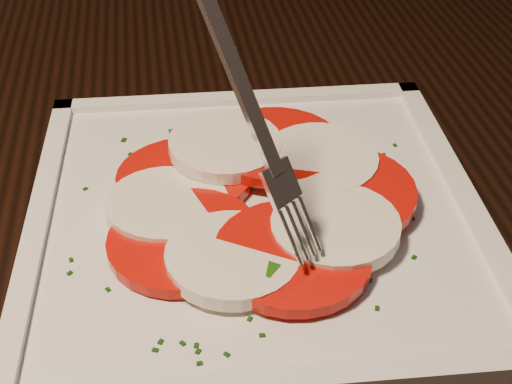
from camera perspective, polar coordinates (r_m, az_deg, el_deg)
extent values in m
cube|color=black|center=(0.58, -7.89, 0.51)|extent=(1.20, 0.80, 0.04)
cylinder|color=black|center=(1.21, 19.48, -1.76)|extent=(0.06, 0.06, 0.71)
cube|color=black|center=(1.26, -11.47, 6.76)|extent=(0.47, 0.47, 0.04)
cylinder|color=black|center=(1.26, -17.27, -8.29)|extent=(0.04, 0.04, 0.41)
cylinder|color=black|center=(1.28, -1.13, -5.46)|extent=(0.04, 0.04, 0.41)
cylinder|color=black|center=(1.54, -17.76, 1.07)|extent=(0.04, 0.04, 0.41)
cylinder|color=black|center=(1.56, -4.59, 3.29)|extent=(0.04, 0.04, 0.41)
cube|color=white|center=(0.50, 0.00, -2.03)|extent=(0.33, 0.33, 0.01)
cylinder|color=red|center=(0.52, -5.69, 1.21)|extent=(0.10, 0.10, 0.01)
cylinder|color=white|center=(0.49, -7.09, -1.12)|extent=(0.09, 0.09, 0.02)
cylinder|color=red|center=(0.47, -5.78, -3.79)|extent=(0.10, 0.10, 0.01)
cylinder|color=white|center=(0.45, -1.89, -5.29)|extent=(0.09, 0.09, 0.01)
cylinder|color=red|center=(0.45, 2.94, -5.04)|extent=(0.10, 0.10, 0.01)
cylinder|color=white|center=(0.47, 6.37, -2.80)|extent=(0.09, 0.09, 0.01)
cylinder|color=red|center=(0.50, 7.04, -0.04)|extent=(0.10, 0.10, 0.01)
cylinder|color=white|center=(0.52, 5.14, 2.49)|extent=(0.09, 0.09, 0.01)
cylinder|color=red|center=(0.54, 1.57, 3.74)|extent=(0.10, 0.10, 0.01)
cylinder|color=white|center=(0.53, -2.47, 3.78)|extent=(0.09, 0.09, 0.01)
cube|color=#1D510D|center=(0.46, -5.19, -3.43)|extent=(0.03, 0.03, 0.00)
cube|color=#1D510D|center=(0.54, -5.93, 3.57)|extent=(0.02, 0.05, 0.01)
cube|color=#1D510D|center=(0.51, 6.78, 1.27)|extent=(0.05, 0.03, 0.00)
cube|color=#1D510D|center=(0.54, 2.63, 3.85)|extent=(0.05, 0.03, 0.00)
cube|color=#1D510D|center=(0.44, -1.07, -5.54)|extent=(0.04, 0.04, 0.01)
cube|color=#1D510D|center=(0.47, 3.50, -2.92)|extent=(0.03, 0.03, 0.00)
cube|color=#10380A|center=(0.58, 6.10, 4.70)|extent=(0.00, 0.00, 0.00)
cube|color=#10380A|center=(0.41, -5.89, -11.95)|extent=(0.00, 0.00, 0.00)
cube|color=#10380A|center=(0.43, 2.55, -9.51)|extent=(0.00, 0.00, 0.00)
cube|color=#10380A|center=(0.56, 10.17, 2.96)|extent=(0.00, 0.00, 0.00)
cube|color=#10380A|center=(0.47, 12.52, -5.13)|extent=(0.00, 0.00, 0.00)
cube|color=#10380A|center=(0.57, 11.05, 3.69)|extent=(0.00, 0.00, 0.00)
cube|color=#10380A|center=(0.41, -4.66, -12.60)|extent=(0.00, 0.00, 0.00)
cube|color=#10380A|center=(0.40, -4.54, -13.51)|extent=(0.00, 0.00, 0.00)
cube|color=#10380A|center=(0.42, -0.50, -10.12)|extent=(0.00, 0.00, 0.00)
cube|color=#10380A|center=(0.56, -10.03, 3.01)|extent=(0.00, 0.00, 0.00)
cube|color=#10380A|center=(0.41, -4.81, -12.14)|extent=(0.00, 0.00, 0.00)
cube|color=#10380A|center=(0.45, 9.04, -6.97)|extent=(0.00, 0.00, 0.00)
cube|color=#10380A|center=(0.41, -8.07, -12.41)|extent=(0.00, 0.00, 0.00)
cube|color=#10380A|center=(0.60, 1.22, 6.42)|extent=(0.00, 0.00, 0.00)
cube|color=#10380A|center=(0.58, -10.58, 4.04)|extent=(0.00, 0.00, 0.00)
cube|color=#10380A|center=(0.43, 9.66, -9.16)|extent=(0.00, 0.00, 0.00)
cube|color=#10380A|center=(0.45, -11.76, -7.65)|extent=(0.00, 0.00, 0.00)
cube|color=#10380A|center=(0.41, -7.64, -11.79)|extent=(0.00, 0.00, 0.00)
cube|color=#10380A|center=(0.47, -14.58, -5.28)|extent=(0.00, 0.00, 0.00)
cube|color=#10380A|center=(0.53, -13.49, 0.25)|extent=(0.00, 0.00, 0.00)
cube|color=#10380A|center=(0.57, -6.33, 3.88)|extent=(0.00, 0.00, 0.00)
cube|color=#10380A|center=(0.41, 0.49, -11.40)|extent=(0.00, 0.00, 0.00)
cube|color=#10380A|center=(0.48, -11.42, -3.86)|extent=(0.00, 0.00, 0.00)
cube|color=#10380A|center=(0.41, -2.35, -12.86)|extent=(0.00, 0.00, 0.00)
cube|color=#10380A|center=(0.58, -10.48, 4.18)|extent=(0.00, 0.00, 0.00)
cube|color=#10380A|center=(0.55, 8.95, 2.56)|extent=(0.00, 0.00, 0.00)
cube|color=#10380A|center=(0.46, -14.68, -6.30)|extent=(0.00, 0.00, 0.00)
cube|color=#10380A|center=(0.50, 12.37, -2.09)|extent=(0.00, 0.00, 0.00)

